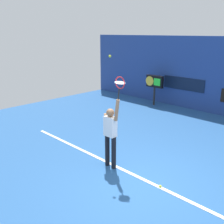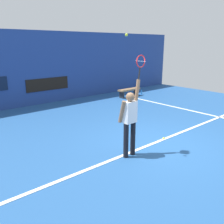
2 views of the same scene
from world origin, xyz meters
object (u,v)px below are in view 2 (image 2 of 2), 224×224
object	(u,v)px
tennis_player	(130,119)
tennis_ball	(126,35)
court_bench	(129,91)
water_bottle	(141,92)
tennis_racket	(141,63)
spare_ball	(164,138)

from	to	relation	value
tennis_player	tennis_ball	size ratio (longest dim) A/B	29.27
tennis_ball	court_bench	bearing A→B (deg)	44.47
tennis_ball	water_bottle	world-z (taller)	tennis_ball
court_bench	water_bottle	size ratio (longest dim) A/B	5.83
tennis_racket	spare_ball	bearing A→B (deg)	5.01
tennis_player	court_bench	bearing A→B (deg)	45.37
tennis_racket	water_bottle	distance (m)	8.20
water_bottle	tennis_racket	bearing A→B (deg)	-138.11
tennis_ball	spare_ball	xyz separation A→B (m)	(1.70, 0.04, -3.00)
water_bottle	tennis_player	bearing A→B (deg)	-139.70
tennis_player	spare_ball	bearing A→B (deg)	3.83
court_bench	spare_ball	world-z (taller)	court_bench
tennis_racket	court_bench	size ratio (longest dim) A/B	0.44
tennis_player	tennis_ball	world-z (taller)	tennis_ball
spare_ball	tennis_ball	bearing A→B (deg)	-178.80
tennis_ball	spare_ball	distance (m)	3.45
water_bottle	spare_ball	xyz separation A→B (m)	(-4.59, -5.15, -0.09)
tennis_ball	spare_ball	bearing A→B (deg)	1.20
tennis_player	court_bench	world-z (taller)	tennis_player
spare_ball	court_bench	bearing A→B (deg)	55.17
tennis_racket	spare_ball	world-z (taller)	tennis_racket
tennis_player	tennis_ball	xyz separation A→B (m)	(-0.09, 0.07, 2.02)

